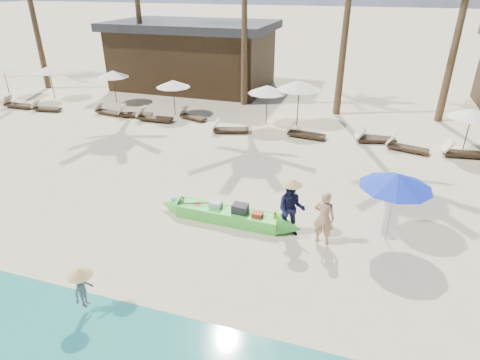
% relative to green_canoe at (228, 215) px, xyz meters
% --- Properties ---
extents(ground, '(240.00, 240.00, 0.00)m').
position_rel_green_canoe_xyz_m(ground, '(-0.07, -1.56, -0.22)').
color(ground, beige).
rests_on(ground, ground).
extents(green_canoe, '(5.21, 0.78, 0.66)m').
position_rel_green_canoe_xyz_m(green_canoe, '(0.00, 0.00, 0.00)').
color(green_canoe, '#4FE445').
rests_on(green_canoe, ground).
extents(tourist, '(0.66, 0.50, 1.64)m').
position_rel_green_canoe_xyz_m(tourist, '(2.92, -0.24, 0.59)').
color(tourist, tan).
rests_on(tourist, ground).
extents(vendor_green, '(0.89, 0.73, 1.68)m').
position_rel_green_canoe_xyz_m(vendor_green, '(1.97, -0.12, 0.62)').
color(vendor_green, '#131534').
rests_on(vendor_green, ground).
extents(vendor_yellow, '(0.35, 0.59, 0.90)m').
position_rel_green_canoe_xyz_m(vendor_yellow, '(-1.77, -4.55, 0.41)').
color(vendor_yellow, gray).
rests_on(vendor_yellow, ground).
extents(blue_umbrella, '(1.95, 1.95, 2.10)m').
position_rel_green_canoe_xyz_m(blue_umbrella, '(4.67, 0.45, 1.68)').
color(blue_umbrella, '#99999E').
rests_on(blue_umbrella, ground).
extents(resort_parasol_1, '(1.99, 1.99, 2.05)m').
position_rel_green_canoe_xyz_m(resort_parasol_1, '(-18.16, 9.64, 1.63)').
color(resort_parasol_1, '#332315').
rests_on(resort_parasol_1, ground).
extents(lounger_1_right, '(1.90, 0.61, 0.64)m').
position_rel_green_canoe_xyz_m(lounger_1_right, '(-15.85, 7.90, -0.01)').
color(lounger_1_right, '#332315').
rests_on(lounger_1_right, ground).
extents(resort_parasol_2, '(1.96, 1.96, 2.02)m').
position_rel_green_canoe_xyz_m(resort_parasol_2, '(-15.21, 10.25, 1.60)').
color(resort_parasol_2, '#332315').
rests_on(resort_parasol_2, ground).
extents(lounger_2_left, '(1.71, 0.71, 0.56)m').
position_rel_green_canoe_xyz_m(lounger_2_left, '(-13.82, 7.86, -0.03)').
color(lounger_2_left, '#332315').
rests_on(lounger_2_left, ground).
extents(resort_parasol_3, '(1.89, 1.89, 1.94)m').
position_rel_green_canoe_xyz_m(resort_parasol_3, '(-10.92, 10.59, 1.53)').
color(resort_parasol_3, '#332315').
rests_on(resort_parasol_3, ground).
extents(lounger_3_left, '(1.70, 0.74, 0.56)m').
position_rel_green_canoe_xyz_m(lounger_3_left, '(-10.09, 8.41, -0.04)').
color(lounger_3_left, '#332315').
rests_on(lounger_3_left, ground).
extents(lounger_3_right, '(1.91, 1.01, 0.62)m').
position_rel_green_canoe_xyz_m(lounger_3_right, '(-8.41, 8.40, -0.02)').
color(lounger_3_right, '#332315').
rests_on(lounger_3_right, ground).
extents(resort_parasol_4, '(1.86, 1.86, 1.91)m').
position_rel_green_canoe_xyz_m(resort_parasol_4, '(-6.45, 9.52, 1.50)').
color(resort_parasol_4, '#332315').
rests_on(resort_parasol_4, ground).
extents(lounger_4_left, '(1.97, 0.65, 0.66)m').
position_rel_green_canoe_xyz_m(lounger_4_left, '(-7.07, 8.12, -0.00)').
color(lounger_4_left, '#332315').
rests_on(lounger_4_left, ground).
extents(lounger_4_right, '(1.69, 0.94, 0.55)m').
position_rel_green_canoe_xyz_m(lounger_4_right, '(-5.24, 9.01, -0.04)').
color(lounger_4_right, '#332315').
rests_on(lounger_4_right, ground).
extents(resort_parasol_5, '(1.98, 1.98, 2.04)m').
position_rel_green_canoe_xyz_m(resort_parasol_5, '(-1.19, 9.41, 1.62)').
color(resort_parasol_5, '#332315').
rests_on(resort_parasol_5, ground).
extents(lounger_5_left, '(1.89, 1.06, 0.61)m').
position_rel_green_canoe_xyz_m(lounger_5_left, '(-2.65, 7.62, -0.02)').
color(lounger_5_left, '#332315').
rests_on(lounger_5_left, ground).
extents(resort_parasol_6, '(2.24, 2.24, 2.31)m').
position_rel_green_canoe_xyz_m(resort_parasol_6, '(0.34, 9.79, 1.86)').
color(resort_parasol_6, '#332315').
rests_on(resort_parasol_6, ground).
extents(lounger_6_left, '(1.91, 0.79, 0.63)m').
position_rel_green_canoe_xyz_m(lounger_6_left, '(0.98, 8.11, -0.01)').
color(lounger_6_left, '#332315').
rests_on(lounger_6_left, ground).
extents(lounger_6_right, '(1.63, 0.54, 0.55)m').
position_rel_green_canoe_xyz_m(lounger_6_right, '(4.11, 8.74, -0.04)').
color(lounger_6_right, '#332315').
rests_on(lounger_6_right, ground).
extents(resort_parasol_7, '(1.92, 1.92, 1.98)m').
position_rel_green_canoe_xyz_m(resort_parasol_7, '(7.86, 8.28, 1.56)').
color(resort_parasol_7, '#332315').
rests_on(resort_parasol_7, ground).
extents(lounger_7_left, '(1.92, 1.04, 0.62)m').
position_rel_green_canoe_xyz_m(lounger_7_left, '(4.14, 8.43, -0.01)').
color(lounger_7_left, '#332315').
rests_on(lounger_7_left, ground).
extents(lounger_7_right, '(1.86, 0.96, 0.60)m').
position_rel_green_canoe_xyz_m(lounger_7_right, '(5.49, 7.79, -0.02)').
color(lounger_7_right, '#332315').
rests_on(lounger_7_right, ground).
extents(lounger_8_left, '(1.96, 0.84, 0.65)m').
position_rel_green_canoe_xyz_m(lounger_8_left, '(7.78, 7.80, -0.01)').
color(lounger_8_left, '#332315').
rests_on(lounger_8_left, ground).
extents(pavilion_west, '(10.80, 6.60, 4.30)m').
position_rel_green_canoe_xyz_m(pavilion_west, '(-8.07, 15.94, 1.97)').
color(pavilion_west, '#332315').
rests_on(pavilion_west, ground).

